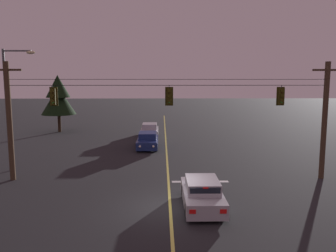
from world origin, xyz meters
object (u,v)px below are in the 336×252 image
car_oncoming_lead (148,141)px  tree_verge_far (58,97)px  traffic_light_centre (281,96)px  car_oncoming_trailing (150,131)px  street_lamp_corner (11,99)px  traffic_light_leftmost (53,96)px  car_waiting_near_lane (202,194)px  traffic_light_left_inner (169,96)px

car_oncoming_lead → tree_verge_far: tree_verge_far is taller
traffic_light_centre → car_oncoming_trailing: size_ratio=0.28×
street_lamp_corner → traffic_light_leftmost: bearing=-31.9°
car_waiting_near_lane → street_lamp_corner: bearing=150.2°
traffic_light_left_inner → traffic_light_leftmost: bearing=180.0°
traffic_light_left_inner → street_lamp_corner: 10.50m
traffic_light_leftmost → traffic_light_centre: 13.60m
traffic_light_leftmost → car_oncoming_lead: 11.74m
car_oncoming_trailing → tree_verge_far: tree_verge_far is taller
car_waiting_near_lane → car_oncoming_lead: bearing=102.7°
car_oncoming_trailing → tree_verge_far: size_ratio=0.68×
car_oncoming_trailing → tree_verge_far: bearing=162.1°
street_lamp_corner → tree_verge_far: (-1.97, 16.84, -0.76)m
car_oncoming_lead → street_lamp_corner: (-8.58, -7.44, 4.16)m
traffic_light_left_inner → car_oncoming_trailing: bearing=96.4°
street_lamp_corner → traffic_light_centre: bearing=-7.1°
car_oncoming_trailing → tree_verge_far: 11.57m
car_oncoming_trailing → street_lamp_corner: size_ratio=0.55×
car_oncoming_trailing → car_waiting_near_lane: bearing=-80.9°
traffic_light_left_inner → car_oncoming_lead: bearing=100.1°
traffic_light_left_inner → car_oncoming_trailing: (-1.74, 15.56, -4.43)m
car_waiting_near_lane → car_oncoming_lead: same height
traffic_light_centre → street_lamp_corner: bearing=172.9°
traffic_light_leftmost → car_waiting_near_lane: size_ratio=0.28×
car_oncoming_trailing → street_lamp_corner: bearing=-122.5°
car_oncoming_lead → car_oncoming_trailing: same height
traffic_light_centre → car_waiting_near_lane: traffic_light_centre is taller
car_oncoming_lead → traffic_light_left_inner: bearing=-79.9°
traffic_light_leftmost → street_lamp_corner: size_ratio=0.15×
traffic_light_left_inner → street_lamp_corner: bearing=168.4°
car_oncoming_trailing → street_lamp_corner: street_lamp_corner is taller
traffic_light_left_inner → car_oncoming_trailing: traffic_light_left_inner is taller
car_waiting_near_lane → car_oncoming_trailing: size_ratio=0.98×
tree_verge_far → car_oncoming_trailing: bearing=-17.9°
traffic_light_leftmost → traffic_light_left_inner: 6.88m
traffic_light_left_inner → traffic_light_centre: (6.72, 0.00, 0.00)m
tree_verge_far → traffic_light_centre: bearing=-45.0°
traffic_light_leftmost → traffic_light_left_inner: bearing=0.0°
traffic_light_centre → car_oncoming_trailing: traffic_light_centre is taller
traffic_light_leftmost → car_oncoming_lead: bearing=61.6°
traffic_light_left_inner → street_lamp_corner: (-10.29, 2.12, -0.27)m
tree_verge_far → traffic_light_leftmost: bearing=-74.2°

